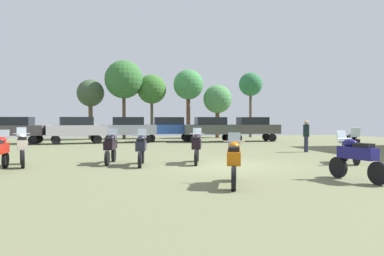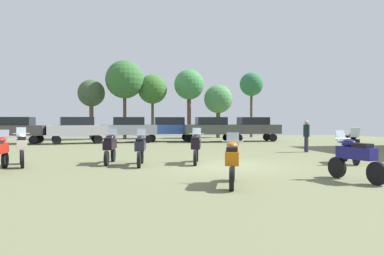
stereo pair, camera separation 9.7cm
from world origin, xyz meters
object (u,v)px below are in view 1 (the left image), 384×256
(motorcycle_8, at_px, (22,147))
(car_1, at_px, (169,127))
(person_1, at_px, (306,133))
(tree_4, at_px, (217,100))
(motorcycle_6, at_px, (197,146))
(tree_1, at_px, (251,85))
(car_2, at_px, (252,127))
(tree_7, at_px, (124,80))
(motorcycle_9, at_px, (351,145))
(tree_5, at_px, (188,85))
(motorcycle_2, at_px, (234,160))
(car_4, at_px, (211,127))
(car_6, at_px, (15,128))
(tree_3, at_px, (90,94))
(motorcycle_10, at_px, (356,157))
(motorcycle_7, at_px, (141,148))
(car_3, at_px, (76,128))
(car_5, at_px, (129,128))
(motorcycle_1, at_px, (111,147))
(tree_2, at_px, (152,90))

(motorcycle_8, height_order, car_1, car_1)
(person_1, relative_size, tree_4, 0.34)
(car_1, bearing_deg, motorcycle_6, 178.82)
(tree_1, bearing_deg, car_2, -108.05)
(motorcycle_6, height_order, tree_7, tree_7)
(motorcycle_9, distance_m, tree_5, 22.41)
(motorcycle_2, bearing_deg, car_4, 95.96)
(car_6, bearing_deg, tree_3, -31.61)
(motorcycle_9, xyz_separation_m, tree_1, (3.46, 22.40, 4.57))
(motorcycle_10, distance_m, car_6, 24.61)
(motorcycle_10, distance_m, tree_7, 26.67)
(motorcycle_7, distance_m, tree_7, 20.99)
(motorcycle_7, bearing_deg, tree_5, 81.82)
(motorcycle_6, bearing_deg, tree_3, 119.06)
(motorcycle_9, distance_m, car_6, 23.20)
(car_3, bearing_deg, motorcycle_9, -151.20)
(car_4, height_order, tree_4, tree_4)
(car_3, bearing_deg, car_2, -99.47)
(person_1, height_order, tree_5, tree_5)
(motorcycle_9, height_order, car_1, car_1)
(motorcycle_6, xyz_separation_m, car_1, (0.74, 15.46, 0.45))
(car_3, height_order, car_5, same)
(motorcycle_1, relative_size, car_6, 0.47)
(motorcycle_2, height_order, car_3, car_3)
(tree_5, xyz_separation_m, tree_7, (-6.14, -0.60, 0.36))
(motorcycle_8, relative_size, tree_4, 0.40)
(motorcycle_8, xyz_separation_m, tree_1, (16.75, 20.99, 4.57))
(motorcycle_7, relative_size, car_2, 0.49)
(car_5, bearing_deg, car_2, -88.96)
(motorcycle_1, height_order, motorcycle_10, motorcycle_10)
(car_3, xyz_separation_m, tree_1, (16.25, 7.30, 4.14))
(motorcycle_10, bearing_deg, car_5, 93.25)
(motorcycle_1, xyz_separation_m, car_2, (11.14, 14.01, 0.46))
(car_2, distance_m, person_1, 10.37)
(motorcycle_1, xyz_separation_m, tree_2, (3.28, 20.09, 3.94))
(motorcycle_10, bearing_deg, motorcycle_1, 127.17)
(car_3, xyz_separation_m, car_5, (3.88, 0.63, 0.00))
(car_6, height_order, tree_3, tree_3)
(car_6, relative_size, tree_3, 0.80)
(car_1, relative_size, tree_4, 0.84)
(motorcycle_7, height_order, car_2, car_2)
(tree_4, bearing_deg, car_5, -145.55)
(motorcycle_8, bearing_deg, car_5, 57.89)
(motorcycle_2, xyz_separation_m, car_6, (-10.81, 19.84, 0.46))
(car_5, height_order, tree_4, tree_4)
(motorcycle_10, xyz_separation_m, car_5, (-6.30, 19.98, 0.44))
(tree_4, bearing_deg, tree_7, -176.42)
(car_2, bearing_deg, car_1, 83.55)
(motorcycle_9, distance_m, car_2, 15.65)
(car_5, xyz_separation_m, tree_1, (12.37, 6.66, 4.14))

